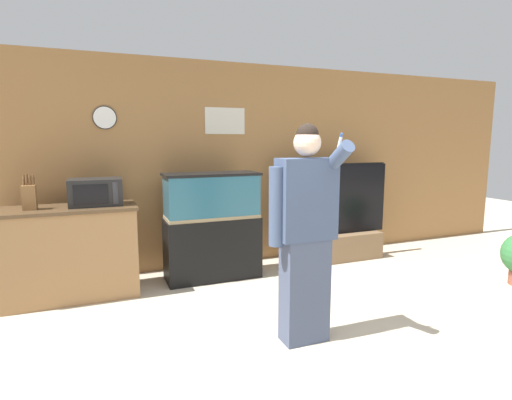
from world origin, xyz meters
TOP-DOWN VIEW (x-y plane):
  - ground_plane at (0.00, 0.00)m, footprint 18.00×18.00m
  - wall_back_paneled at (-0.00, 2.89)m, footprint 10.00×0.08m
  - counter_island at (-1.62, 2.35)m, footprint 1.32×0.61m
  - microwave at (-1.36, 2.37)m, footprint 0.52×0.37m
  - knife_block at (-1.96, 2.32)m, footprint 0.12×0.12m
  - aquarium_on_stand at (-0.11, 2.37)m, footprint 1.10×0.44m
  - tv_on_stand at (1.64, 2.46)m, footprint 1.58×0.40m
  - person_standing at (0.16, 0.64)m, footprint 0.55×0.42m

SIDE VIEW (x-z plane):
  - ground_plane at x=0.00m, z-range 0.00..0.00m
  - tv_on_stand at x=1.64m, z-range -0.28..1.04m
  - counter_island at x=-1.62m, z-range 0.00..0.96m
  - aquarium_on_stand at x=-0.11m, z-range 0.00..1.26m
  - person_standing at x=0.16m, z-range 0.04..1.79m
  - knife_block at x=-1.96m, z-range 0.91..1.26m
  - microwave at x=-1.36m, z-range 0.95..1.23m
  - wall_back_paneled at x=0.00m, z-range 0.00..2.60m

